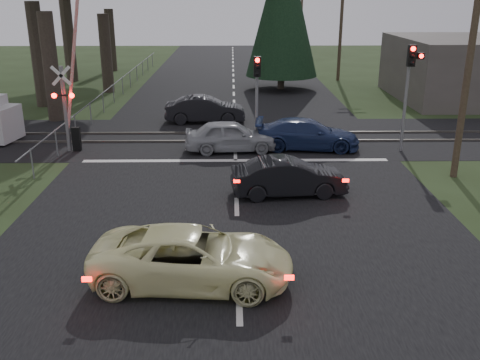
{
  "coord_description": "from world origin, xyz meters",
  "views": [
    {
      "loc": [
        -0.15,
        -13.59,
        6.81
      ],
      "look_at": [
        0.1,
        2.03,
        1.3
      ],
      "focal_mm": 40.0,
      "sensor_mm": 36.0,
      "label": 1
    }
  ],
  "objects_px": {
    "traffic_signal_center": "(257,85)",
    "crossing_signal": "(70,106)",
    "cream_coupe": "(193,257)",
    "silver_car": "(231,136)",
    "utility_pole_near": "(471,53)",
    "utility_pole_mid": "(341,20)",
    "traffic_signal_right": "(410,78)",
    "blue_sedan": "(307,134)",
    "dark_car_far": "(205,110)",
    "dark_hatchback": "(289,177)",
    "utility_pole_far": "(302,10)"
  },
  "relations": [
    {
      "from": "traffic_signal_center",
      "to": "utility_pole_mid",
      "type": "bearing_deg",
      "value": 68.79
    },
    {
      "from": "utility_pole_mid",
      "to": "silver_car",
      "type": "distance_m",
      "value": 22.47
    },
    {
      "from": "utility_pole_near",
      "to": "traffic_signal_right",
      "type": "bearing_deg",
      "value": 105.34
    },
    {
      "from": "silver_car",
      "to": "cream_coupe",
      "type": "bearing_deg",
      "value": 171.62
    },
    {
      "from": "silver_car",
      "to": "traffic_signal_right",
      "type": "bearing_deg",
      "value": -95.25
    },
    {
      "from": "cream_coupe",
      "to": "traffic_signal_right",
      "type": "bearing_deg",
      "value": -33.03
    },
    {
      "from": "utility_pole_near",
      "to": "cream_coupe",
      "type": "xyz_separation_m",
      "value": [
        -9.63,
        -7.88,
        -4.04
      ]
    },
    {
      "from": "utility_pole_near",
      "to": "dark_hatchback",
      "type": "xyz_separation_m",
      "value": [
        -6.66,
        -1.88,
        -4.07
      ]
    },
    {
      "from": "traffic_signal_right",
      "to": "dark_car_far",
      "type": "xyz_separation_m",
      "value": [
        -9.16,
        5.88,
        -2.6
      ]
    },
    {
      "from": "crossing_signal",
      "to": "cream_coupe",
      "type": "xyz_separation_m",
      "value": [
        6.15,
        -11.67,
        -1.37
      ]
    },
    {
      "from": "utility_pole_mid",
      "to": "blue_sedan",
      "type": "distance_m",
      "value": 21.06
    },
    {
      "from": "crossing_signal",
      "to": "utility_pole_mid",
      "type": "height_order",
      "value": "utility_pole_mid"
    },
    {
      "from": "blue_sedan",
      "to": "traffic_signal_center",
      "type": "bearing_deg",
      "value": 79.24
    },
    {
      "from": "traffic_signal_right",
      "to": "utility_pole_near",
      "type": "height_order",
      "value": "utility_pole_near"
    },
    {
      "from": "crossing_signal",
      "to": "traffic_signal_center",
      "type": "height_order",
      "value": "crossing_signal"
    },
    {
      "from": "traffic_signal_right",
      "to": "silver_car",
      "type": "bearing_deg",
      "value": 178.54
    },
    {
      "from": "traffic_signal_center",
      "to": "dark_hatchback",
      "type": "height_order",
      "value": "traffic_signal_center"
    },
    {
      "from": "traffic_signal_center",
      "to": "utility_pole_far",
      "type": "bearing_deg",
      "value": 80.4
    },
    {
      "from": "cream_coupe",
      "to": "silver_car",
      "type": "height_order",
      "value": "silver_car"
    },
    {
      "from": "cream_coupe",
      "to": "blue_sedan",
      "type": "xyz_separation_m",
      "value": [
        4.41,
        11.89,
        -0.0
      ]
    },
    {
      "from": "utility_pole_mid",
      "to": "cream_coupe",
      "type": "distance_m",
      "value": 33.55
    },
    {
      "from": "traffic_signal_right",
      "to": "blue_sedan",
      "type": "xyz_separation_m",
      "value": [
        -4.26,
        0.53,
        -2.63
      ]
    },
    {
      "from": "utility_pole_near",
      "to": "dark_car_far",
      "type": "height_order",
      "value": "utility_pole_near"
    },
    {
      "from": "crossing_signal",
      "to": "silver_car",
      "type": "distance_m",
      "value": 7.2
    },
    {
      "from": "traffic_signal_right",
      "to": "traffic_signal_center",
      "type": "height_order",
      "value": "traffic_signal_right"
    },
    {
      "from": "crossing_signal",
      "to": "blue_sedan",
      "type": "relative_size",
      "value": 1.48
    },
    {
      "from": "utility_pole_far",
      "to": "silver_car",
      "type": "height_order",
      "value": "utility_pole_far"
    },
    {
      "from": "dark_hatchback",
      "to": "silver_car",
      "type": "xyz_separation_m",
      "value": [
        -2.04,
        5.56,
        0.04
      ]
    },
    {
      "from": "crossing_signal",
      "to": "dark_car_far",
      "type": "bearing_deg",
      "value": 44.51
    },
    {
      "from": "silver_car",
      "to": "utility_pole_far",
      "type": "bearing_deg",
      "value": -14.65
    },
    {
      "from": "utility_pole_mid",
      "to": "traffic_signal_right",
      "type": "bearing_deg",
      "value": -92.66
    },
    {
      "from": "traffic_signal_center",
      "to": "cream_coupe",
      "type": "distance_m",
      "value": 12.91
    },
    {
      "from": "cream_coupe",
      "to": "silver_car",
      "type": "bearing_deg",
      "value": -0.24
    },
    {
      "from": "crossing_signal",
      "to": "traffic_signal_center",
      "type": "xyz_separation_m",
      "value": [
        8.27,
        0.89,
        0.75
      ]
    },
    {
      "from": "crossing_signal",
      "to": "traffic_signal_center",
      "type": "distance_m",
      "value": 8.36
    },
    {
      "from": "traffic_signal_center",
      "to": "cream_coupe",
      "type": "xyz_separation_m",
      "value": [
        -2.13,
        -12.56,
        -2.12
      ]
    },
    {
      "from": "traffic_signal_right",
      "to": "utility_pole_far",
      "type": "xyz_separation_m",
      "value": [
        0.95,
        45.53,
        1.41
      ]
    },
    {
      "from": "crossing_signal",
      "to": "utility_pole_mid",
      "type": "relative_size",
      "value": 0.77
    },
    {
      "from": "utility_pole_near",
      "to": "blue_sedan",
      "type": "bearing_deg",
      "value": 142.48
    },
    {
      "from": "utility_pole_far",
      "to": "dark_hatchback",
      "type": "relative_size",
      "value": 2.25
    },
    {
      "from": "cream_coupe",
      "to": "traffic_signal_center",
      "type": "bearing_deg",
      "value": -5.27
    },
    {
      "from": "traffic_signal_center",
      "to": "utility_pole_near",
      "type": "height_order",
      "value": "utility_pole_near"
    },
    {
      "from": "crossing_signal",
      "to": "dark_hatchback",
      "type": "distance_m",
      "value": 10.82
    },
    {
      "from": "utility_pole_mid",
      "to": "blue_sedan",
      "type": "relative_size",
      "value": 1.91
    },
    {
      "from": "crossing_signal",
      "to": "silver_car",
      "type": "xyz_separation_m",
      "value": [
        7.07,
        -0.11,
        -1.36
      ]
    },
    {
      "from": "silver_car",
      "to": "dark_car_far",
      "type": "height_order",
      "value": "dark_car_far"
    },
    {
      "from": "traffic_signal_center",
      "to": "crossing_signal",
      "type": "bearing_deg",
      "value": -173.85
    },
    {
      "from": "utility_pole_near",
      "to": "cream_coupe",
      "type": "bearing_deg",
      "value": -140.7
    },
    {
      "from": "dark_hatchback",
      "to": "dark_car_far",
      "type": "xyz_separation_m",
      "value": [
        -3.45,
        11.24,
        0.06
      ]
    },
    {
      "from": "crossing_signal",
      "to": "dark_hatchback",
      "type": "height_order",
      "value": "crossing_signal"
    }
  ]
}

